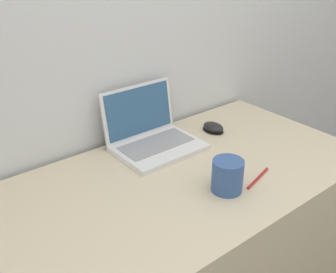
{
  "coord_description": "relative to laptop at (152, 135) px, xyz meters",
  "views": [
    {
      "loc": [
        -0.77,
        -0.51,
        1.49
      ],
      "look_at": [
        0.02,
        0.49,
        0.85
      ],
      "focal_mm": 42.0,
      "sensor_mm": 36.0,
      "label": 1
    }
  ],
  "objects": [
    {
      "name": "computer_mouse",
      "position": [
        0.28,
        -0.05,
        -0.03
      ],
      "size": [
        0.07,
        0.1,
        0.04
      ],
      "color": "black",
      "rests_on": "desk"
    },
    {
      "name": "wall_back",
      "position": [
        -0.02,
        0.16,
        0.44
      ],
      "size": [
        7.0,
        0.04,
        2.5
      ],
      "color": "silver",
      "rests_on": "ground_plane"
    },
    {
      "name": "drink_cup",
      "position": [
        0.01,
        -0.39,
        0.01
      ],
      "size": [
        0.1,
        0.1,
        0.11
      ],
      "color": "#33518C",
      "rests_on": "desk"
    },
    {
      "name": "desk",
      "position": [
        -0.02,
        -0.24,
        -0.43
      ],
      "size": [
        1.31,
        0.71,
        0.77
      ],
      "color": "beige",
      "rests_on": "ground_plane"
    },
    {
      "name": "pen",
      "position": [
        0.14,
        -0.41,
        -0.04
      ],
      "size": [
        0.15,
        0.05,
        0.01
      ],
      "color": "#A51E1E",
      "rests_on": "desk"
    },
    {
      "name": "laptop",
      "position": [
        0.0,
        0.0,
        0.0
      ],
      "size": [
        0.32,
        0.27,
        0.22
      ],
      "color": "silver",
      "rests_on": "desk"
    }
  ]
}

